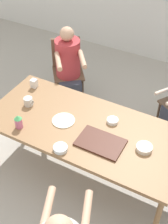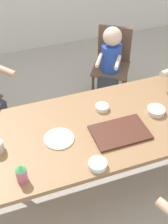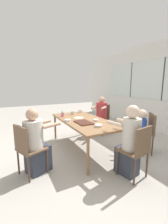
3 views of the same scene
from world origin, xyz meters
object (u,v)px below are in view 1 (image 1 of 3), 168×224
coffee_mug (28,102)px  bowl_cereal (144,148)px  bowl_white_shallow (60,148)px  chair_for_woman_green_shirt (67,64)px  milk_carton_small (34,83)px  sippy_cup (18,121)px  person_woman_green_shirt (69,73)px  bowl_fruit (112,121)px

coffee_mug → bowl_cereal: (1.30, -0.01, -0.02)m
coffee_mug → bowl_white_shallow: 0.73m
chair_for_woman_green_shirt → milk_carton_small: 0.85m
sippy_cup → bowl_white_shallow: 0.52m
person_woman_green_shirt → milk_carton_small: 0.73m
bowl_fruit → sippy_cup: bearing=-147.2°
coffee_mug → bowl_fruit: 0.91m
bowl_cereal → sippy_cup: bearing=-165.5°
chair_for_woman_green_shirt → bowl_white_shallow: size_ratio=6.67×
person_woman_green_shirt → milk_carton_small: person_woman_green_shirt is taller
sippy_cup → milk_carton_small: bearing=112.5°
coffee_mug → sippy_cup: size_ratio=0.67×
milk_carton_small → bowl_cereal: size_ratio=0.67×
coffee_mug → bowl_cereal: size_ratio=0.67×
chair_for_woman_green_shirt → bowl_cereal: bearing=105.2°
sippy_cup → milk_carton_small: 0.66m
milk_carton_small → bowl_cereal: (1.43, -0.30, -0.03)m
sippy_cup → bowl_fruit: bearing=32.8°
chair_for_woman_green_shirt → bowl_cereal: 1.88m
bowl_cereal → milk_carton_small: bearing=168.1°
sippy_cup → bowl_cereal: 1.22m
bowl_fruit → coffee_mug: bearing=-168.3°
sippy_cup → bowl_white_shallow: bearing=-6.9°
person_woman_green_shirt → bowl_white_shallow: size_ratio=8.64×
person_woman_green_shirt → sippy_cup: (0.21, -1.29, 0.28)m
bowl_white_shallow → bowl_cereal: size_ratio=0.88×
chair_for_woman_green_shirt → bowl_fruit: (1.09, -0.93, 0.20)m
bowl_fruit → person_woman_green_shirt: bearing=141.1°
sippy_cup → bowl_fruit: sippy_cup is taller
person_woman_green_shirt → sippy_cup: person_woman_green_shirt is taller
chair_for_woman_green_shirt → bowl_cereal: size_ratio=5.89×
chair_for_woman_green_shirt → milk_carton_small: chair_for_woman_green_shirt is taller
bowl_white_shallow → bowl_fruit: bowl_white_shallow is taller
chair_for_woman_green_shirt → milk_carton_small: size_ratio=8.78×
bowl_cereal → bowl_fruit: 0.45m
milk_carton_small → bowl_cereal: 1.46m
bowl_cereal → coffee_mug: bearing=179.6°
person_woman_green_shirt → bowl_white_shallow: (0.72, -1.35, 0.22)m
chair_for_woman_green_shirt → person_woman_green_shirt: size_ratio=0.77×
coffee_mug → sippy_cup: (0.12, -0.31, 0.03)m
coffee_mug → milk_carton_small: (-0.13, 0.29, 0.00)m
person_woman_green_shirt → bowl_white_shallow: bearing=80.2°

